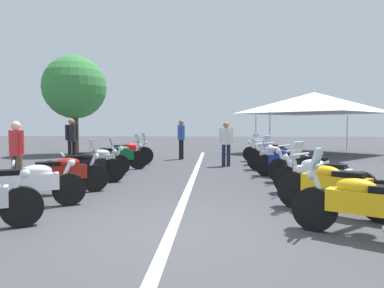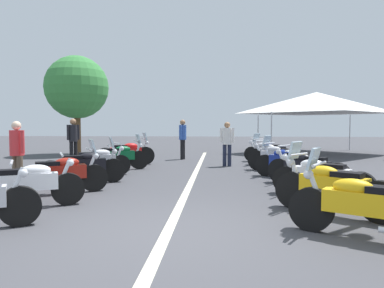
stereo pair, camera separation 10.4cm
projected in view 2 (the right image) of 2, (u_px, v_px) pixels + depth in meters
The scene contains 22 objects.
ground_plane at pixel (167, 232), 4.99m from camera, with size 80.00×80.00×0.00m, color #424247.
lane_centre_stripe at pixel (192, 181), 9.55m from camera, with size 19.30×0.16×0.01m, color beige.
motorcycle_left_row_1 at pixel (26, 184), 6.40m from camera, with size 1.12×1.90×0.99m.
motorcycle_left_row_2 at pixel (60, 173), 7.72m from camera, with size 1.22×1.89×1.20m.
motorcycle_left_row_3 at pixel (84, 166), 9.09m from camera, with size 1.04×2.05×1.20m.
motorcycle_left_row_4 at pixel (96, 161), 10.33m from camera, with size 1.32×1.81×0.98m.
motorcycle_left_row_5 at pixel (118, 156), 11.80m from camera, with size 1.09×1.94×1.21m.
motorcycle_left_row_6 at pixel (127, 152), 13.20m from camera, with size 1.11×2.03×1.23m.
motorcycle_right_row_0 at pixel (365, 205), 4.64m from camera, with size 1.19×1.86×1.20m.
motorcycle_right_row_1 at pixel (332, 187), 5.94m from camera, with size 1.45×1.74×1.22m.
motorcycle_right_row_2 at pixel (320, 177), 7.29m from camera, with size 1.31×1.83×0.99m.
motorcycle_right_row_3 at pixel (306, 168), 8.72m from camera, with size 1.42×1.75×1.00m.
motorcycle_right_row_4 at pixel (287, 162), 9.99m from camera, with size 1.30×1.73×1.21m.
motorcycle_right_row_5 at pixel (278, 158), 11.33m from camera, with size 1.35×1.90×1.01m.
motorcycle_right_row_6 at pixel (272, 154), 12.81m from camera, with size 1.42×1.69×1.21m.
motorcycle_right_row_7 at pixel (267, 151), 14.15m from camera, with size 1.12×1.81×0.99m.
bystander_0 at pixel (73, 137), 13.65m from camera, with size 0.44×0.36×1.75m.
bystander_1 at pixel (227, 141), 12.82m from camera, with size 0.32×0.52×1.62m.
bystander_2 at pixel (183, 136), 15.39m from camera, with size 0.51×0.32×1.74m.
bystander_3 at pixel (17, 149), 8.33m from camera, with size 0.32×0.48×1.61m.
roadside_tree_0 at pixel (77, 88), 17.78m from camera, with size 3.15×3.15×4.98m.
event_tent at pixel (316, 103), 18.25m from camera, with size 5.96×5.96×3.20m.
Camera 2 is at (-4.87, -0.72, 1.53)m, focal length 32.99 mm.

